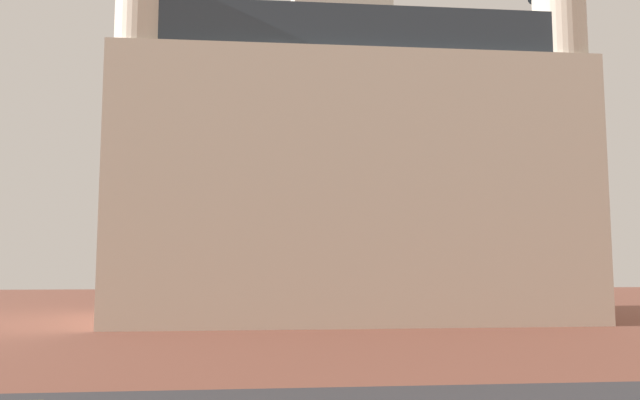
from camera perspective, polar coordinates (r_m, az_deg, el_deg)
name	(u,v)px	position (r m, az deg, el deg)	size (l,w,h in m)	color
landmark_building	(347,149)	(35.70, 2.53, 4.86)	(25.57, 11.79, 36.05)	beige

